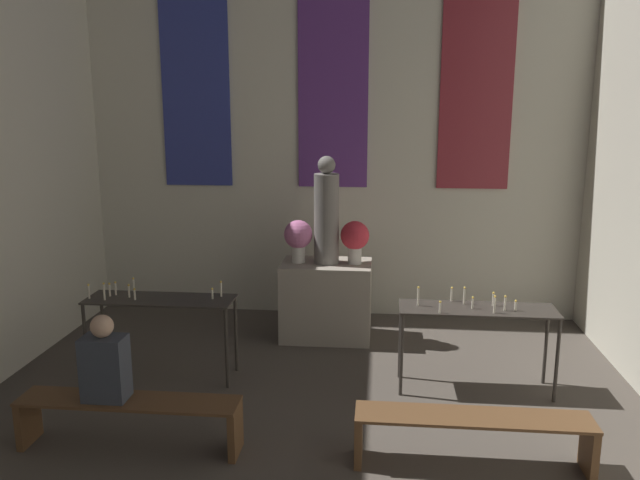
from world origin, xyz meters
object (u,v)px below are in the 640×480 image
at_px(flower_vase_left, 298,237).
at_px(pew_back_right, 473,430).
at_px(statue, 326,214).
at_px(flower_vase_right, 355,238).
at_px(pew_back_left, 129,413).
at_px(candle_rack_right, 477,318).
at_px(altar, 326,300).
at_px(person_seated, 105,363).
at_px(candle_rack_left, 160,308).

bearing_deg(flower_vase_left, pew_back_right, -57.52).
relative_size(statue, flower_vase_right, 2.49).
xyz_separation_m(flower_vase_right, pew_back_left, (-1.77, -2.78, -0.96)).
height_order(flower_vase_left, flower_vase_right, same).
distance_m(pew_back_left, pew_back_right, 2.84).
distance_m(statue, candle_rack_right, 2.26).
relative_size(statue, candle_rack_right, 0.84).
distance_m(altar, person_seated, 3.22).
distance_m(statue, pew_back_left, 3.36).
distance_m(statue, flower_vase_right, 0.45).
height_order(flower_vase_right, person_seated, flower_vase_right).
bearing_deg(flower_vase_left, person_seated, -114.31).
xyz_separation_m(candle_rack_right, pew_back_right, (-0.22, -1.44, -0.45)).
bearing_deg(candle_rack_left, flower_vase_left, 45.78).
xyz_separation_m(flower_vase_left, candle_rack_left, (-1.30, -1.34, -0.51)).
relative_size(flower_vase_left, person_seated, 0.72).
height_order(candle_rack_right, pew_back_right, candle_rack_right).
distance_m(candle_rack_left, pew_back_right, 3.42).
xyz_separation_m(flower_vase_left, pew_back_left, (-1.07, -2.78, -0.96)).
bearing_deg(person_seated, flower_vase_left, 65.69).
bearing_deg(pew_back_left, person_seated, 180.00).
height_order(flower_vase_right, candle_rack_left, flower_vase_right).
relative_size(statue, candle_rack_left, 0.84).
relative_size(flower_vase_left, pew_back_left, 0.28).
bearing_deg(candle_rack_right, pew_back_left, -154.77).
bearing_deg(candle_rack_right, person_seated, -156.02).
relative_size(candle_rack_right, pew_back_left, 0.83).
bearing_deg(candle_rack_left, statue, 39.05).
distance_m(altar, candle_rack_right, 2.13).
distance_m(flower_vase_right, pew_back_left, 3.43).
xyz_separation_m(altar, flower_vase_right, (0.35, 0.00, 0.80)).
bearing_deg(flower_vase_left, candle_rack_right, -33.96).
bearing_deg(pew_back_right, altar, 117.09).
height_order(altar, candle_rack_right, candle_rack_right).
height_order(altar, pew_back_left, altar).
bearing_deg(altar, candle_rack_right, -39.22).
relative_size(altar, flower_vase_left, 2.10).
relative_size(flower_vase_right, person_seated, 0.72).
relative_size(candle_rack_right, pew_back_right, 0.83).
bearing_deg(pew_back_right, statue, 117.09).
xyz_separation_m(flower_vase_right, pew_back_right, (1.07, -2.78, -0.96)).
bearing_deg(pew_back_left, statue, 62.91).
xyz_separation_m(flower_vase_left, flower_vase_right, (0.69, 0.00, 0.00)).
bearing_deg(person_seated, candle_rack_right, 23.98).
bearing_deg(candle_rack_right, pew_back_right, -98.55).
height_order(candle_rack_left, candle_rack_right, candle_rack_right).
relative_size(pew_back_left, pew_back_right, 1.00).
xyz_separation_m(altar, person_seated, (-1.60, -2.78, 0.28)).
height_order(flower_vase_right, pew_back_left, flower_vase_right).
relative_size(flower_vase_right, pew_back_left, 0.28).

